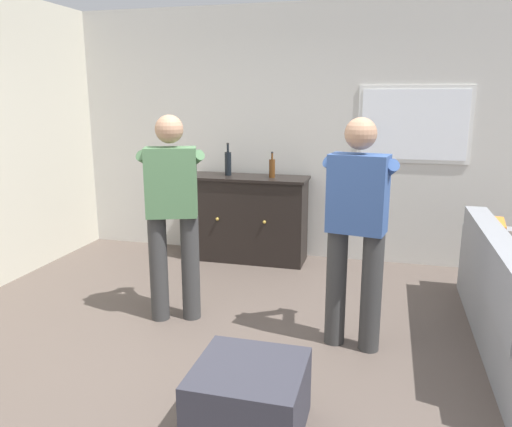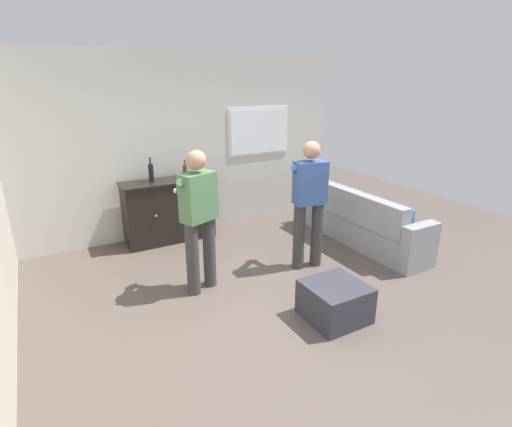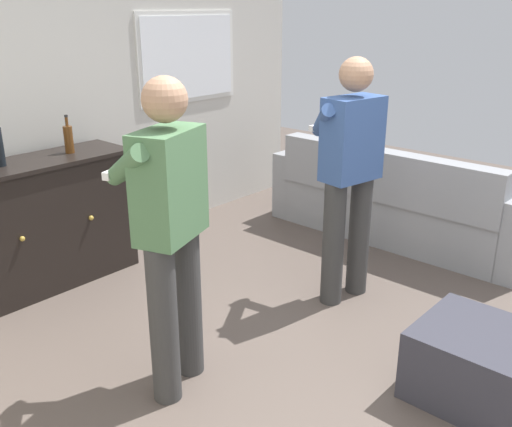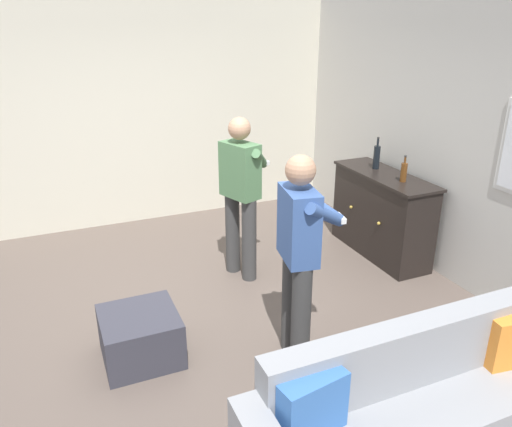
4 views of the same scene
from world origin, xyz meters
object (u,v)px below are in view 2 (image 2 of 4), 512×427
object	(u,v)px
bottle_liquor_amber	(151,172)
couch	(358,222)
person_standing_right	(309,199)
person_standing_left	(198,215)
ottoman	(335,301)
bottle_wine_green	(185,171)
sideboard_cabinet	(169,211)

from	to	relation	value
bottle_liquor_amber	couch	bearing A→B (deg)	-29.67
bottle_liquor_amber	person_standing_right	world-z (taller)	person_standing_right
couch	person_standing_left	world-z (taller)	person_standing_left
ottoman	person_standing_left	world-z (taller)	person_standing_left
couch	person_standing_left	bearing A→B (deg)	-176.71
person_standing_right	bottle_wine_green	bearing A→B (deg)	120.12
person_standing_left	sideboard_cabinet	bearing A→B (deg)	84.81
sideboard_cabinet	person_standing_left	size ratio (longest dim) A/B	0.81
person_standing_left	person_standing_right	xyz separation A→B (m)	(1.46, -0.11, 0.00)
person_standing_right	sideboard_cabinet	bearing A→B (deg)	126.71
sideboard_cabinet	person_standing_left	distance (m)	1.72
sideboard_cabinet	bottle_wine_green	bearing A→B (deg)	0.15
sideboard_cabinet	ottoman	size ratio (longest dim) A/B	2.29
bottle_wine_green	bottle_liquor_amber	distance (m)	0.51
bottle_liquor_amber	ottoman	size ratio (longest dim) A/B	0.61
couch	person_standing_left	size ratio (longest dim) A/B	1.40
person_standing_left	person_standing_right	size ratio (longest dim) A/B	1.00
sideboard_cabinet	person_standing_left	bearing A→B (deg)	-95.19
couch	sideboard_cabinet	size ratio (longest dim) A/B	1.72
sideboard_cabinet	person_standing_left	world-z (taller)	person_standing_left
bottle_wine_green	person_standing_right	distance (m)	2.04
couch	sideboard_cabinet	bearing A→B (deg)	148.62
person_standing_right	couch	bearing A→B (deg)	12.99
couch	sideboard_cabinet	world-z (taller)	sideboard_cabinet
sideboard_cabinet	bottle_liquor_amber	world-z (taller)	bottle_liquor_amber
sideboard_cabinet	person_standing_right	world-z (taller)	person_standing_right
couch	person_standing_right	world-z (taller)	person_standing_right
bottle_liquor_amber	person_standing_left	size ratio (longest dim) A/B	0.22
couch	bottle_wine_green	world-z (taller)	bottle_wine_green
ottoman	sideboard_cabinet	bearing A→B (deg)	106.06
person_standing_right	bottle_liquor_amber	bearing A→B (deg)	130.61
sideboard_cabinet	ottoman	xyz separation A→B (m)	(0.84, -2.91, -0.28)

